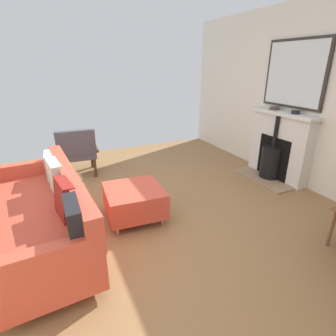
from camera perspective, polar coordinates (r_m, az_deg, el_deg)
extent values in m
cube|color=olive|center=(3.38, -7.32, -11.19)|extent=(5.55, 5.96, 0.01)
cube|color=silver|center=(4.53, 28.35, 12.96)|extent=(0.12, 5.96, 2.66)
cube|color=#9E7A5B|center=(4.71, 19.41, -2.20)|extent=(0.37, 1.05, 0.03)
cube|color=silver|center=(4.74, 22.70, 4.13)|extent=(0.21, 1.11, 1.06)
cube|color=black|center=(4.72, 21.72, 2.17)|extent=(0.06, 0.62, 0.67)
cylinder|color=black|center=(4.72, 21.25, 1.14)|extent=(0.34, 0.34, 0.51)
cylinder|color=black|center=(4.64, 21.68, 4.18)|extent=(0.36, 0.36, 0.02)
cylinder|color=black|center=(4.58, 22.12, 7.28)|extent=(0.07, 0.07, 0.50)
cube|color=silver|center=(4.60, 23.48, 10.66)|extent=(0.26, 1.19, 0.05)
cube|color=#2D2823|center=(4.62, 25.49, 17.69)|extent=(0.04, 1.08, 0.99)
cube|color=silver|center=(4.61, 25.33, 17.71)|extent=(0.01, 1.00, 0.91)
cylinder|color=#47382D|center=(4.74, 21.77, 11.77)|extent=(0.15, 0.15, 0.05)
torus|color=#47382D|center=(4.74, 21.80, 11.99)|extent=(0.15, 0.15, 0.01)
cylinder|color=black|center=(4.47, 25.62, 10.70)|extent=(0.12, 0.12, 0.05)
torus|color=black|center=(4.46, 25.66, 10.95)|extent=(0.12, 0.12, 0.01)
cylinder|color=#B2B2B7|center=(4.00, -30.62, -7.84)|extent=(0.04, 0.04, 0.10)
cylinder|color=#B2B2B7|center=(2.56, -30.36, -25.69)|extent=(0.04, 0.04, 0.10)
cylinder|color=#B2B2B7|center=(4.00, -21.71, -6.22)|extent=(0.04, 0.04, 0.10)
cylinder|color=#B2B2B7|center=(2.56, -15.19, -22.93)|extent=(0.04, 0.04, 0.10)
cube|color=#D14C38|center=(3.11, -25.53, -10.44)|extent=(0.93, 2.12, 0.35)
cube|color=#D14C38|center=(2.98, -20.26, -3.63)|extent=(0.29, 2.07, 0.33)
cube|color=#D14C38|center=(3.89, -27.42, -0.15)|extent=(0.75, 0.17, 0.17)
cube|color=#D14C38|center=(2.15, -24.24, -17.11)|extent=(0.75, 0.17, 0.17)
cube|color=beige|center=(3.66, -23.81, 0.33)|extent=(0.13, 0.35, 0.35)
cube|color=beige|center=(3.20, -22.85, -2.04)|extent=(0.17, 0.40, 0.39)
cube|color=maroon|center=(2.71, -21.26, -6.36)|extent=(0.20, 0.38, 0.37)
cube|color=black|center=(2.28, -19.30, -11.28)|extent=(0.13, 0.39, 0.39)
cylinder|color=#B2B2B7|center=(3.62, -12.36, -8.23)|extent=(0.03, 0.03, 0.09)
cylinder|color=#B2B2B7|center=(3.16, -10.75, -12.93)|extent=(0.03, 0.03, 0.09)
cylinder|color=#B2B2B7|center=(3.71, -4.04, -6.93)|extent=(0.03, 0.03, 0.09)
cylinder|color=#B2B2B7|center=(3.26, -1.20, -11.24)|extent=(0.03, 0.03, 0.09)
cube|color=#D14C38|center=(3.33, -7.25, -6.78)|extent=(0.73, 0.73, 0.31)
cube|color=#4C3321|center=(5.10, -15.98, 1.94)|extent=(0.05, 0.05, 0.35)
cube|color=#4C3321|center=(5.09, -21.67, 1.18)|extent=(0.05, 0.05, 0.35)
cube|color=#4C3321|center=(4.65, -15.32, 0.13)|extent=(0.05, 0.05, 0.35)
cube|color=#4C3321|center=(4.64, -21.56, -0.72)|extent=(0.05, 0.05, 0.35)
cube|color=#4C4C56|center=(4.80, -18.91, 2.83)|extent=(0.63, 0.60, 0.08)
cube|color=#4C4C56|center=(4.49, -19.09, 4.97)|extent=(0.61, 0.16, 0.44)
cube|color=#4C3321|center=(4.80, -15.24, 4.35)|extent=(0.07, 0.53, 0.04)
cube|color=#4C3321|center=(4.78, -22.85, 3.33)|extent=(0.07, 0.53, 0.04)
cylinder|color=brown|center=(3.30, 31.60, -11.00)|extent=(0.03, 0.03, 0.43)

